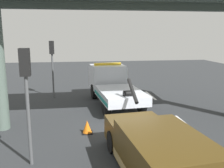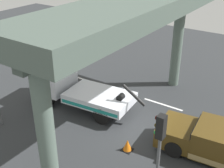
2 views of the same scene
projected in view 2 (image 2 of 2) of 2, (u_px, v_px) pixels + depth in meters
ground_plane at (139, 128)px, 16.13m from camera, size 60.00×40.00×0.10m
lane_stripe_mid at (163, 104)px, 18.29m from camera, size 2.60×0.16×0.01m
lane_stripe_east at (88, 81)px, 21.32m from camera, size 2.60×0.16×0.01m
tow_truck_white at (72, 86)px, 17.89m from camera, size 7.34×2.98×2.46m
towed_van_green at (220, 143)px, 13.62m from camera, size 5.39×2.68×1.58m
overpass_structure at (132, 17)px, 13.75m from camera, size 3.60×13.97×6.82m
traffic_light_near at (159, 141)px, 10.29m from camera, size 0.39×0.32×4.01m
traffic_cone_orange at (127, 145)px, 14.27m from camera, size 0.50×0.50×0.59m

